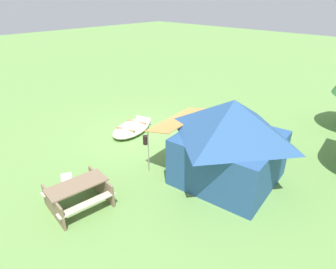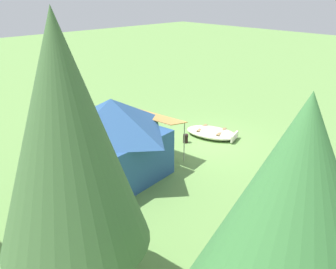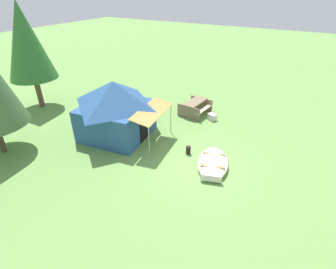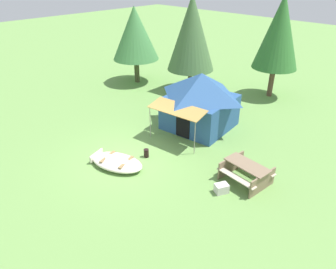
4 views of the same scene
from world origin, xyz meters
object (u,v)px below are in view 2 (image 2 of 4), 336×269
picnic_table (102,118)px  pine_tree_far_center (294,213)px  beached_rowboat (212,133)px  pine_tree_back_right (66,138)px  canvas_cabin_tent (113,137)px  fuel_can (186,139)px  cooler_box (126,119)px

picnic_table → pine_tree_far_center: (-11.64, 4.53, 2.81)m
beached_rowboat → pine_tree_back_right: 10.01m
pine_tree_far_center → canvas_cabin_tent: bearing=-16.7°
beached_rowboat → fuel_can: size_ratio=6.88×
canvas_cabin_tent → fuel_can: (0.24, -3.80, -1.26)m
pine_tree_back_right → beached_rowboat: bearing=-67.2°
canvas_cabin_tent → pine_tree_back_right: pine_tree_back_right is taller
cooler_box → pine_tree_far_center: 13.11m
picnic_table → fuel_can: picnic_table is taller
picnic_table → cooler_box: 1.24m
cooler_box → fuel_can: bearing=-174.9°
picnic_table → fuel_can: (-3.95, -1.51, -0.29)m
picnic_table → pine_tree_back_right: size_ratio=0.31×
picnic_table → pine_tree_far_center: size_ratio=0.36×
cooler_box → pine_tree_far_center: bearing=153.4°
canvas_cabin_tent → cooler_box: canvas_cabin_tent is taller
beached_rowboat → cooler_box: bearing=22.1°
beached_rowboat → cooler_box: 4.36m
pine_tree_far_center → picnic_table: bearing=-21.3°
picnic_table → beached_rowboat: bearing=-146.8°
picnic_table → pine_tree_back_right: (-7.94, 5.85, 3.16)m
canvas_cabin_tent → picnic_table: size_ratio=2.42×
canvas_cabin_tent → cooler_box: bearing=-41.5°
fuel_can → beached_rowboat: bearing=-104.8°
cooler_box → fuel_can: size_ratio=1.27×
canvas_cabin_tent → fuel_can: size_ratio=11.77×
beached_rowboat → fuel_can: 1.35m
canvas_cabin_tent → pine_tree_far_center: pine_tree_far_center is taller
pine_tree_back_right → canvas_cabin_tent: bearing=-43.4°
beached_rowboat → pine_tree_back_right: bearing=112.8°
fuel_can → pine_tree_far_center: pine_tree_far_center is taller
fuel_can → pine_tree_far_center: (-7.69, 6.03, 3.10)m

